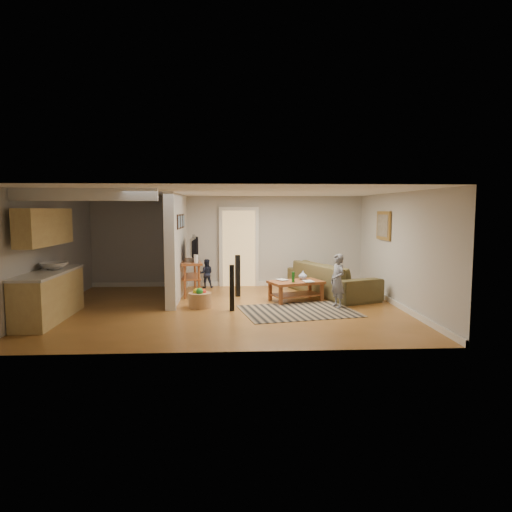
% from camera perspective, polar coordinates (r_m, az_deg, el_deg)
% --- Properties ---
extents(ground, '(7.50, 7.50, 0.00)m').
position_cam_1_polar(ground, '(9.91, -3.59, -6.59)').
color(ground, brown).
rests_on(ground, ground).
extents(room_shell, '(7.54, 6.02, 2.52)m').
position_cam_1_polar(room_shell, '(10.19, -9.62, 1.97)').
color(room_shell, '#BBB7B3').
rests_on(room_shell, ground).
extents(area_rug, '(2.61, 2.11, 0.01)m').
position_cam_1_polar(area_rug, '(9.68, 5.33, -6.87)').
color(area_rug, black).
rests_on(area_rug, ground).
extents(sofa, '(1.98, 2.92, 0.79)m').
position_cam_1_polar(sofa, '(11.67, 9.40, -4.77)').
color(sofa, '#423621').
rests_on(sofa, ground).
extents(coffee_table, '(1.37, 1.07, 0.71)m').
position_cam_1_polar(coffee_table, '(10.70, 5.06, -3.66)').
color(coffee_table, brown).
rests_on(coffee_table, ground).
extents(tv_console, '(0.72, 1.42, 1.17)m').
position_cam_1_polar(tv_console, '(11.55, -8.17, -0.96)').
color(tv_console, brown).
rests_on(tv_console, ground).
extents(speaker_left, '(0.10, 0.10, 0.98)m').
position_cam_1_polar(speaker_left, '(9.62, -3.04, -4.00)').
color(speaker_left, black).
rests_on(speaker_left, ground).
extents(speaker_right, '(0.13, 0.13, 1.03)m').
position_cam_1_polar(speaker_right, '(11.19, -2.30, -2.48)').
color(speaker_right, black).
rests_on(speaker_right, ground).
extents(toy_basket, '(0.50, 0.50, 0.45)m').
position_cam_1_polar(toy_basket, '(10.04, -7.03, -5.39)').
color(toy_basket, '#A27346').
rests_on(toy_basket, ground).
extents(child, '(0.40, 0.49, 1.17)m').
position_cam_1_polar(child, '(10.18, 10.11, -6.33)').
color(child, slate).
rests_on(child, ground).
extents(toddler, '(0.39, 0.31, 0.79)m').
position_cam_1_polar(toddler, '(12.58, -6.22, -3.95)').
color(toddler, '#1B2138').
rests_on(toddler, ground).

